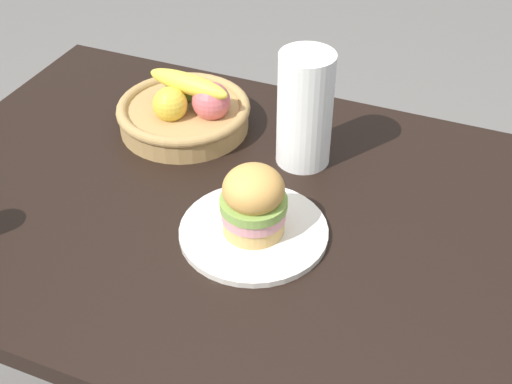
# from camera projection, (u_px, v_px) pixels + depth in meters

# --- Properties ---
(dining_table) EXTENTS (1.40, 0.90, 0.75)m
(dining_table) POSITION_uv_depth(u_px,v_px,m) (255.00, 249.00, 1.36)
(dining_table) COLOR black
(dining_table) RESTS_ON ground_plane
(plate) EXTENTS (0.27, 0.27, 0.01)m
(plate) POSITION_uv_depth(u_px,v_px,m) (254.00, 232.00, 1.24)
(plate) COLOR silver
(plate) RESTS_ON dining_table
(sandwich) EXTENTS (0.12, 0.12, 0.13)m
(sandwich) POSITION_uv_depth(u_px,v_px,m) (254.00, 201.00, 1.20)
(sandwich) COLOR #DBAD60
(sandwich) RESTS_ON plate
(fruit_basket) EXTENTS (0.29, 0.29, 0.14)m
(fruit_basket) POSITION_uv_depth(u_px,v_px,m) (185.00, 110.00, 1.49)
(fruit_basket) COLOR tan
(fruit_basket) RESTS_ON dining_table
(paper_towel_roll) EXTENTS (0.11, 0.11, 0.24)m
(paper_towel_roll) POSITION_uv_depth(u_px,v_px,m) (305.00, 110.00, 1.35)
(paper_towel_roll) COLOR white
(paper_towel_roll) RESTS_ON dining_table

